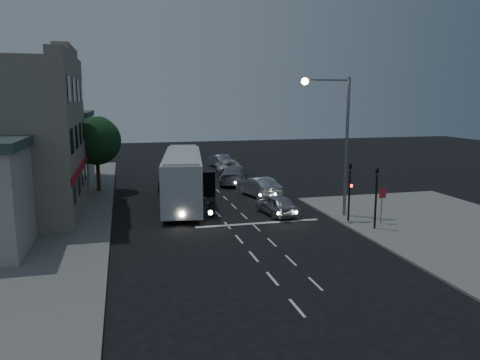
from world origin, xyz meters
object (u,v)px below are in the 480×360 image
object	(u,v)px
car_sedan_a	(258,187)
traffic_signal_main	(350,185)
car_suv	(277,205)
car_extra	(220,161)
street_tree	(96,139)
car_sedan_b	(234,175)
streetlight	(338,131)
regulatory_sign	(382,200)
car_sedan_c	(229,167)
tour_bus	(183,176)
traffic_signal_side	(376,191)

from	to	relation	value
car_sedan_a	traffic_signal_main	size ratio (longest dim) A/B	1.17
car_suv	car_extra	world-z (taller)	car_extra
car_extra	street_tree	size ratio (longest dim) A/B	0.73
car_sedan_b	street_tree	distance (m)	12.54
traffic_signal_main	car_suv	bearing A→B (deg)	141.43
car_sedan_b	traffic_signal_main	distance (m)	15.78
car_sedan_b	streetlight	distance (m)	15.08
traffic_signal_main	car_sedan_b	bearing A→B (deg)	104.20
traffic_signal_main	regulatory_sign	distance (m)	2.14
car_sedan_c	traffic_signal_main	distance (m)	21.05
streetlight	regulatory_sign	bearing A→B (deg)	-51.25
tour_bus	street_tree	bearing A→B (deg)	142.79
regulatory_sign	streetlight	world-z (taller)	streetlight
car_suv	car_extra	bearing A→B (deg)	-100.00
traffic_signal_main	traffic_signal_side	size ratio (longest dim) A/B	1.00
car_suv	regulatory_sign	size ratio (longest dim) A/B	1.88
streetlight	street_tree	size ratio (longest dim) A/B	1.45
tour_bus	traffic_signal_main	distance (m)	12.33
car_extra	streetlight	size ratio (longest dim) A/B	0.50
traffic_signal_side	regulatory_sign	bearing A→B (deg)	43.92
car_sedan_a	street_tree	size ratio (longest dim) A/B	0.77
car_suv	traffic_signal_main	distance (m)	5.14
car_extra	traffic_signal_main	world-z (taller)	traffic_signal_main
car_sedan_b	regulatory_sign	bearing A→B (deg)	127.20
car_sedan_a	car_sedan_c	size ratio (longest dim) A/B	0.86
traffic_signal_main	traffic_signal_side	bearing A→B (deg)	-70.51
car_sedan_b	traffic_signal_side	xyz separation A→B (m)	(4.55, -17.20, 1.58)
car_sedan_b	car_extra	world-z (taller)	car_sedan_b
car_sedan_c	tour_bus	bearing A→B (deg)	71.38
car_sedan_a	regulatory_sign	xyz separation A→B (m)	(4.97, -10.20, 0.81)
traffic_signal_side	streetlight	distance (m)	4.84
car_sedan_c	regulatory_sign	world-z (taller)	regulatory_sign
car_extra	car_suv	bearing A→B (deg)	78.80
car_sedan_a	car_sedan_b	size ratio (longest dim) A/B	0.83
car_sedan_a	street_tree	distance (m)	14.02
car_suv	traffic_signal_main	world-z (taller)	traffic_signal_main
regulatory_sign	streetlight	size ratio (longest dim) A/B	0.24
car_sedan_a	car_suv	bearing A→B (deg)	71.61
car_suv	car_sedan_c	xyz separation A→B (m)	(0.70, 17.73, 0.07)
tour_bus	car_extra	size ratio (longest dim) A/B	2.85
tour_bus	car_suv	size ratio (longest dim) A/B	3.11
car_sedan_a	traffic_signal_side	size ratio (longest dim) A/B	1.17
street_tree	car_suv	bearing A→B (deg)	-43.04
tour_bus	streetlight	xyz separation A→B (m)	(9.23, -6.46, 3.65)
tour_bus	car_sedan_c	distance (m)	14.44
car_sedan_c	car_sedan_a	bearing A→B (deg)	96.88
traffic_signal_side	regulatory_sign	xyz separation A→B (m)	(1.00, 0.96, -0.82)
car_sedan_a	car_sedan_c	xyz separation A→B (m)	(0.19, 11.57, -0.01)
traffic_signal_side	regulatory_sign	world-z (taller)	traffic_signal_side
tour_bus	regulatory_sign	distance (m)	14.30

